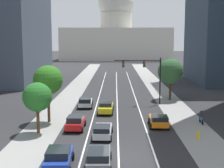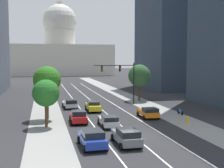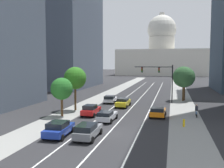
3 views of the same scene
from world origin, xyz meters
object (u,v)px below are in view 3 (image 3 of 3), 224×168
(car_orange, at_px, (158,112))
(car_blue, at_px, (59,129))
(car_silver, at_px, (107,116))
(street_tree_far_right, at_px, (183,77))
(car_yellow, at_px, (123,102))
(car_white, at_px, (110,99))
(cyclist, at_px, (196,111))
(street_tree_mid_left, at_px, (62,89))
(car_gray, at_px, (88,130))
(car_red, at_px, (91,110))
(fire_hydrant, at_px, (184,123))
(street_tree_near_left, at_px, (75,78))
(capitol_building, at_px, (161,55))
(traffic_signal_mast, at_px, (161,75))
(street_tree_near_right, at_px, (185,77))

(car_orange, bearing_deg, car_blue, 142.90)
(car_silver, bearing_deg, street_tree_far_right, -25.35)
(car_yellow, relative_size, car_white, 1.06)
(car_orange, relative_size, cyclist, 2.36)
(car_yellow, xyz_separation_m, street_tree_mid_left, (-6.85, -9.34, 3.05))
(car_silver, bearing_deg, car_orange, -55.30)
(car_gray, xyz_separation_m, cyclist, (11.32, 12.99, 0.05))
(car_silver, bearing_deg, car_white, 13.35)
(cyclist, xyz_separation_m, street_tree_mid_left, (-18.18, -3.87, 2.98))
(car_red, xyz_separation_m, fire_hydrant, (12.51, -3.44, -0.33))
(cyclist, bearing_deg, car_silver, 114.88)
(car_red, relative_size, street_tree_near_left, 0.60)
(street_tree_far_right, height_order, street_tree_mid_left, street_tree_far_right)
(capitol_building, xyz_separation_m, car_yellow, (-1.54, -110.95, -10.92))
(car_red, xyz_separation_m, car_silver, (3.08, -2.92, -0.07))
(car_white, distance_m, car_blue, 21.96)
(capitol_building, relative_size, street_tree_mid_left, 9.37)
(traffic_signal_mast, relative_size, cyclist, 4.11)
(car_orange, height_order, car_blue, car_blue)
(cyclist, distance_m, street_tree_far_right, 15.21)
(fire_hydrant, relative_size, street_tree_far_right, 0.14)
(car_gray, bearing_deg, street_tree_far_right, -20.94)
(car_blue, relative_size, traffic_signal_mast, 0.62)
(car_gray, height_order, car_silver, car_gray)
(car_silver, distance_m, car_blue, 8.15)
(car_silver, bearing_deg, cyclist, -63.00)
(car_red, relative_size, cyclist, 2.39)
(capitol_building, xyz_separation_m, traffic_signal_mast, (4.36, -105.09, -6.62))
(car_gray, bearing_deg, car_red, 15.58)
(street_tree_near_left, relative_size, street_tree_near_right, 1.02)
(car_white, distance_m, street_tree_mid_left, 13.74)
(car_orange, distance_m, cyclist, 5.34)
(capitol_building, relative_size, car_white, 11.42)
(fire_hydrant, bearing_deg, car_silver, 176.86)
(car_gray, bearing_deg, car_white, 7.10)
(capitol_building, distance_m, traffic_signal_mast, 105.39)
(car_blue, distance_m, street_tree_far_right, 30.89)
(capitol_building, height_order, car_white, capitol_building)
(fire_hydrant, bearing_deg, car_orange, 125.33)
(traffic_signal_mast, bearing_deg, cyclist, -64.42)
(car_yellow, height_order, street_tree_far_right, street_tree_far_right)
(street_tree_far_right, bearing_deg, car_silver, -116.67)
(car_gray, xyz_separation_m, car_blue, (-3.09, -0.00, 0.00))
(cyclist, xyz_separation_m, street_tree_near_right, (-0.96, 15.71, 3.74))
(car_silver, bearing_deg, car_yellow, 1.30)
(capitol_building, distance_m, car_white, 108.11)
(traffic_signal_mast, height_order, street_tree_near_right, traffic_signal_mast)
(car_yellow, xyz_separation_m, car_silver, (-0.00, -10.92, -0.05))
(car_blue, distance_m, street_tree_near_left, 14.72)
(fire_hydrant, distance_m, cyclist, 6.27)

